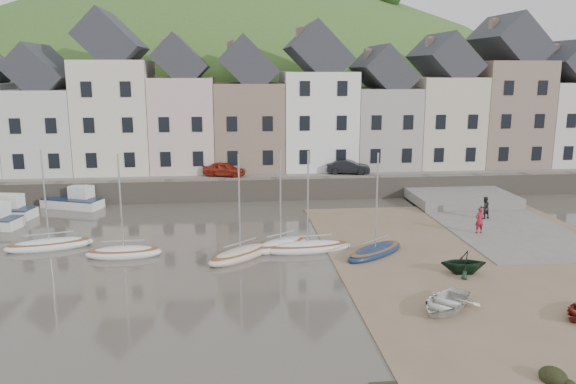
{
  "coord_description": "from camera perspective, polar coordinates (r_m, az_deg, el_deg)",
  "views": [
    {
      "loc": [
        -3.63,
        -29.61,
        10.75
      ],
      "look_at": [
        0.0,
        6.0,
        3.0
      ],
      "focal_mm": 35.49,
      "sensor_mm": 36.0,
      "label": 1
    }
  ],
  "objects": [
    {
      "name": "sailboat_5",
      "position": [
        34.03,
        8.71,
        -5.88
      ],
      "size": [
        4.66,
        4.21,
        6.32
      ],
      "color": "#162645",
      "rests_on": "ground"
    },
    {
      "name": "car_left",
      "position": [
        49.85,
        -6.4,
        2.3
      ],
      "size": [
        3.97,
        2.62,
        1.26
      ],
      "primitive_type": "imported",
      "rotation": [
        0.0,
        0.0,
        1.23
      ],
      "color": "maroon",
      "rests_on": "quay_street"
    },
    {
      "name": "slipway",
      "position": [
        43.31,
        19.89,
        -2.82
      ],
      "size": [
        8.0,
        18.0,
        0.12
      ],
      "primitive_type": "cube",
      "color": "slate",
      "rests_on": "ground"
    },
    {
      "name": "person_red",
      "position": [
        39.61,
        18.62,
        -2.71
      ],
      "size": [
        0.7,
        0.52,
        1.74
      ],
      "primitive_type": "imported",
      "rotation": [
        0.0,
        0.0,
        3.32
      ],
      "color": "maroon",
      "rests_on": "slipway"
    },
    {
      "name": "rowboat_green",
      "position": [
        31.89,
        17.17,
        -6.73
      ],
      "size": [
        2.59,
        2.29,
        1.27
      ],
      "primitive_type": "imported",
      "rotation": [
        0.0,
        0.0,
        -1.66
      ],
      "color": "black",
      "rests_on": "beach"
    },
    {
      "name": "car_right",
      "position": [
        50.92,
        6.07,
        2.52
      ],
      "size": [
        4.03,
        2.16,
        1.26
      ],
      "primitive_type": "imported",
      "rotation": [
        0.0,
        0.0,
        1.34
      ],
      "color": "black",
      "rests_on": "quay_street"
    },
    {
      "name": "person_dark",
      "position": [
        43.59,
        19.1,
        -1.49
      ],
      "size": [
        0.91,
        0.79,
        1.61
      ],
      "primitive_type": "imported",
      "rotation": [
        0.0,
        0.0,
        3.4
      ],
      "color": "black",
      "rests_on": "slipway"
    },
    {
      "name": "townhouse_terrace",
      "position": [
        53.99,
        -0.08,
        8.58
      ],
      "size": [
        61.05,
        8.0,
        13.93
      ],
      "color": "silver",
      "rests_on": "quay_land"
    },
    {
      "name": "ground",
      "position": [
        31.71,
        1.11,
        -7.6
      ],
      "size": [
        160.0,
        160.0,
        0.0
      ],
      "primitive_type": "plane",
      "color": "#4B453B",
      "rests_on": "ground"
    },
    {
      "name": "rowboat_white",
      "position": [
        27.19,
        15.49,
        -10.6
      ],
      "size": [
        4.15,
        4.14,
        0.71
      ],
      "primitive_type": "imported",
      "rotation": [
        0.0,
        0.0,
        -0.8
      ],
      "color": "silver",
      "rests_on": "beach"
    },
    {
      "name": "sailboat_4",
      "position": [
        34.44,
        1.96,
        -5.53
      ],
      "size": [
        5.57,
        2.07,
        6.32
      ],
      "color": "white",
      "rests_on": "ground"
    },
    {
      "name": "sailboat_0",
      "position": [
        37.83,
        -22.8,
        -4.87
      ],
      "size": [
        5.37,
        2.83,
        6.32
      ],
      "color": "white",
      "rests_on": "ground"
    },
    {
      "name": "motorboat_0",
      "position": [
        47.07,
        -26.88,
        -1.6
      ],
      "size": [
        5.69,
        2.76,
        1.7
      ],
      "color": "white",
      "rests_on": "ground"
    },
    {
      "name": "hillside",
      "position": [
        94.12,
        -6.41,
        -5.64
      ],
      "size": [
        134.4,
        84.0,
        84.0
      ],
      "color": "#416127",
      "rests_on": "ground"
    },
    {
      "name": "seawall",
      "position": [
        47.78,
        -1.34,
        0.32
      ],
      "size": [
        70.0,
        1.2,
        1.8
      ],
      "primitive_type": "cube",
      "color": "slate",
      "rests_on": "ground"
    },
    {
      "name": "sailboat_3",
      "position": [
        34.85,
        -0.75,
        -5.29
      ],
      "size": [
        4.08,
        3.45,
        6.32
      ],
      "color": "white",
      "rests_on": "ground"
    },
    {
      "name": "quay_land",
      "position": [
        62.52,
        -2.42,
        3.0
      ],
      "size": [
        90.0,
        30.0,
        1.5
      ],
      "primitive_type": "cube",
      "color": "#416127",
      "rests_on": "ground"
    },
    {
      "name": "sailboat_2",
      "position": [
        33.27,
        -4.81,
        -6.21
      ],
      "size": [
        4.51,
        4.28,
        6.32
      ],
      "color": "beige",
      "rests_on": "ground"
    },
    {
      "name": "beach",
      "position": [
        34.73,
        19.56,
        -6.5
      ],
      "size": [
        18.0,
        26.0,
        0.06
      ],
      "primitive_type": "cube",
      "color": "#766048",
      "rests_on": "ground"
    },
    {
      "name": "motorboat_2",
      "position": [
        48.08,
        -20.6,
        -0.79
      ],
      "size": [
        5.08,
        3.39,
        1.7
      ],
      "color": "white",
      "rests_on": "ground"
    },
    {
      "name": "quay_street",
      "position": [
        51.08,
        -1.65,
        1.84
      ],
      "size": [
        70.0,
        7.0,
        0.1
      ],
      "primitive_type": "cube",
      "color": "slate",
      "rests_on": "quay_land"
    },
    {
      "name": "sailboat_1",
      "position": [
        34.81,
        -16.13,
        -5.81
      ],
      "size": [
        4.44,
        1.69,
        6.32
      ],
      "color": "white",
      "rests_on": "ground"
    }
  ]
}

